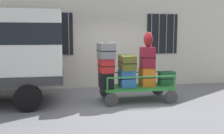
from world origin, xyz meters
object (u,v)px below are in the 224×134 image
suitcase_midleft_bottom (127,78)px  suitcase_center_bottom (147,77)px  suitcase_left_top (106,51)px  suitcase_left_middle (106,65)px  backpack (148,39)px  suitcase_left_bottom (106,80)px  suitcase_center_middle (147,57)px  suitcase_midright_bottom (167,78)px  luggage_cart (137,89)px  suitcase_midleft_middle (127,62)px

suitcase_midleft_bottom → suitcase_center_bottom: suitcase_center_bottom is taller
suitcase_left_top → suitcase_center_bottom: suitcase_left_top is taller
suitcase_left_middle → backpack: bearing=-1.0°
suitcase_left_top → suitcase_midleft_bottom: (0.63, 0.02, -0.82)m
suitcase_left_bottom → suitcase_center_bottom: size_ratio=1.24×
suitcase_center_middle → suitcase_midright_bottom: bearing=0.5°
luggage_cart → suitcase_midleft_middle: bearing=179.5°
backpack → suitcase_midleft_bottom: bearing=177.8°
suitcase_midleft_middle → suitcase_midright_bottom: size_ratio=1.91×
suitcase_midleft_middle → suitcase_center_bottom: (0.63, 0.02, -0.46)m
suitcase_center_bottom → suitcase_center_middle: (0.00, -0.02, 0.59)m
suitcase_midleft_bottom → suitcase_left_top: bearing=-178.5°
suitcase_midleft_middle → backpack: 0.92m
suitcase_midleft_middle → suitcase_left_bottom: bearing=178.6°
suitcase_midleft_bottom → suitcase_center_middle: suitcase_center_middle is taller
suitcase_left_bottom → suitcase_midleft_bottom: size_ratio=1.31×
suitcase_left_middle → suitcase_center_middle: bearing=0.6°
backpack → suitcase_left_middle: bearing=179.0°
suitcase_left_bottom → suitcase_midright_bottom: (1.88, -0.01, -0.01)m
suitcase_center_bottom → suitcase_midright_bottom: size_ratio=1.13×
suitcase_left_bottom → suitcase_left_top: 0.86m
suitcase_midleft_middle → suitcase_midleft_bottom: bearing=-90.0°
suitcase_left_top → suitcase_center_bottom: (1.25, 0.05, -0.80)m
suitcase_left_bottom → suitcase_midleft_bottom: suitcase_midleft_bottom is taller
suitcase_center_bottom → suitcase_midleft_bottom: bearing=-177.2°
suitcase_left_middle → suitcase_center_middle: (1.25, 0.01, 0.22)m
backpack → suitcase_center_bottom: bearing=97.0°
suitcase_left_top → backpack: (1.26, -0.01, 0.32)m
luggage_cart → suitcase_midleft_middle: (-0.31, 0.00, 0.81)m
suitcase_left_bottom → suitcase_midleft_middle: size_ratio=0.73×
backpack → luggage_cart: bearing=173.6°
suitcase_center_middle → suitcase_midright_bottom: suitcase_center_middle is taller
suitcase_center_middle → backpack: (0.01, -0.03, 0.53)m
suitcase_midleft_bottom → suitcase_midleft_middle: 0.47m
luggage_cart → suitcase_center_bottom: bearing=3.6°
suitcase_left_middle → suitcase_midleft_bottom: size_ratio=1.18×
suitcase_midright_bottom → luggage_cart: bearing=-179.7°
suitcase_midright_bottom → suitcase_left_bottom: bearing=179.6°
suitcase_midleft_bottom → backpack: size_ratio=1.20×
suitcase_left_bottom → suitcase_center_middle: suitcase_center_middle is taller
suitcase_left_middle → suitcase_midright_bottom: size_ratio=1.27×
suitcase_midleft_bottom → suitcase_midleft_middle: size_ratio=0.56×
suitcase_left_bottom → suitcase_midleft_bottom: bearing=-2.7°
suitcase_left_middle → suitcase_left_top: (-0.00, -0.01, 0.43)m
suitcase_midleft_middle → suitcase_left_middle: bearing=-178.4°
suitcase_left_middle → suitcase_center_middle: suitcase_center_middle is taller
suitcase_center_middle → suitcase_left_bottom: bearing=179.1°
suitcase_left_middle → suitcase_center_bottom: suitcase_left_middle is taller
suitcase_left_bottom → suitcase_left_top: size_ratio=1.04×
suitcase_center_bottom → suitcase_center_middle: 0.59m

